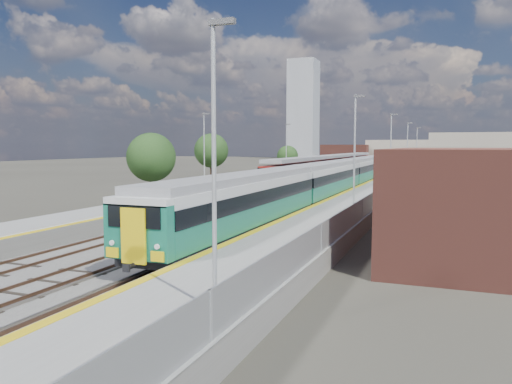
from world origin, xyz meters
The scene contains 11 objects.
ground centered at (0.00, 50.00, 0.00)m, with size 320.00×320.00×0.00m, color #47443A.
ballast_bed centered at (-2.25, 52.50, 0.03)m, with size 10.50×155.00×0.06m, color #565451.
tracks centered at (-1.65, 54.18, 0.11)m, with size 8.96×160.00×0.17m.
platform_right centered at (5.28, 52.49, 0.54)m, with size 4.70×155.00×8.52m.
platform_left centered at (-9.05, 52.49, 0.52)m, with size 4.30×155.00×8.52m.
buildings centered at (-18.12, 138.60, 10.70)m, with size 72.00×185.50×40.00m.
green_train centered at (1.50, 45.39, 2.21)m, with size 2.85×79.40×3.14m.
red_train centered at (-5.50, 69.77, 2.19)m, with size 2.93×59.45×3.70m.
tree_a centered at (-15.56, 32.91, 4.17)m, with size 4.88×4.88×6.62m.
tree_b centered at (-22.67, 60.55, 4.55)m, with size 5.34×5.34×7.23m.
tree_c centered at (-16.33, 79.77, 3.36)m, with size 3.95×3.95×5.35m.
Camera 1 is at (12.29, -9.57, 5.35)m, focal length 35.00 mm.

